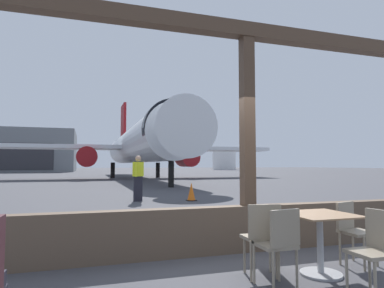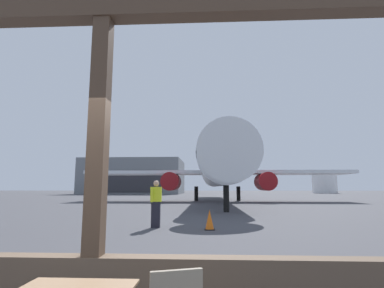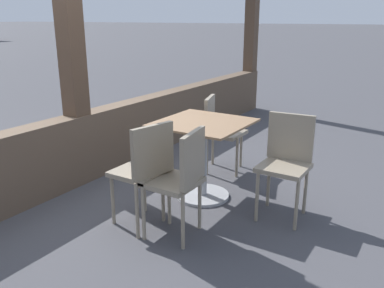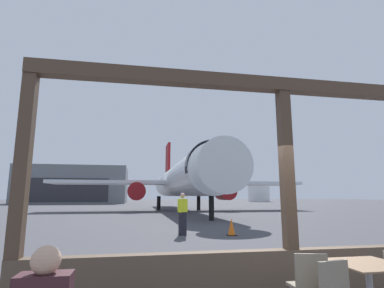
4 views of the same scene
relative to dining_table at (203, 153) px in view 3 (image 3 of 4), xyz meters
name	(u,v)px [view 3 (image 3 of 4)]	position (x,y,z in m)	size (l,w,h in m)	color
window_frame	(72,62)	(-0.33, 1.34, 0.82)	(8.84, 0.24, 3.77)	brown
dining_table	(203,153)	(0.00, 0.00, 0.00)	(0.81, 0.81, 0.77)	#8C6B4C
cafe_chair_window_left	(181,174)	(-0.74, -0.24, 0.08)	(0.44, 0.44, 0.89)	gray
cafe_chair_window_right	(146,166)	(-0.77, 0.08, 0.10)	(0.46, 0.46, 0.91)	gray
cafe_chair_aisle_left	(218,127)	(0.73, 0.24, 0.06)	(0.48, 0.48, 0.86)	gray
cafe_chair_aisle_right	(287,156)	(0.08, -0.80, 0.09)	(0.42, 0.42, 0.91)	gray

